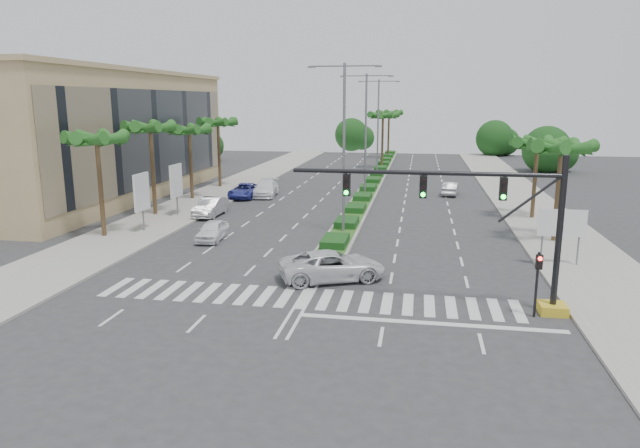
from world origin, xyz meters
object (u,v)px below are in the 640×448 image
Objects in this scene: car_parked_a at (212,231)px; car_parked_b at (211,207)px; car_crossing at (332,266)px; car_right at (451,188)px; car_parked_c at (244,191)px; car_parked_d at (266,189)px.

car_parked_a is 8.56m from car_parked_b.
car_crossing is 30.99m from car_right.
car_parked_c is (0.00, 9.36, -0.07)m from car_parked_b.
car_parked_c is 0.95× the size of car_parked_d.
car_parked_c is at bearing 90.60° from car_parked_b.
car_parked_a is 18.69m from car_parked_d.
car_right is at bearing 36.35° from car_parked_b.
car_parked_b is 0.88× the size of car_parked_d.
car_parked_a is 28.38m from car_right.
car_parked_c is 0.89× the size of car_crossing.
car_parked_b is 0.82× the size of car_crossing.
car_parked_a is 0.69× the size of car_crossing.
car_parked_b is at bearing -91.01° from car_parked_c.
car_crossing reaches higher than car_parked_b.
car_parked_d is at bearing 80.76° from car_parked_b.
car_parked_a is 0.96× the size of car_right.
car_parked_d is 28.24m from car_crossing.
car_parked_b is 0.92× the size of car_parked_c.
car_parked_a is 12.11m from car_crossing.
car_parked_c reaches higher than car_parked_a.
car_right is at bearing -37.47° from car_crossing.
car_parked_a is at bearing -91.48° from car_parked_d.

